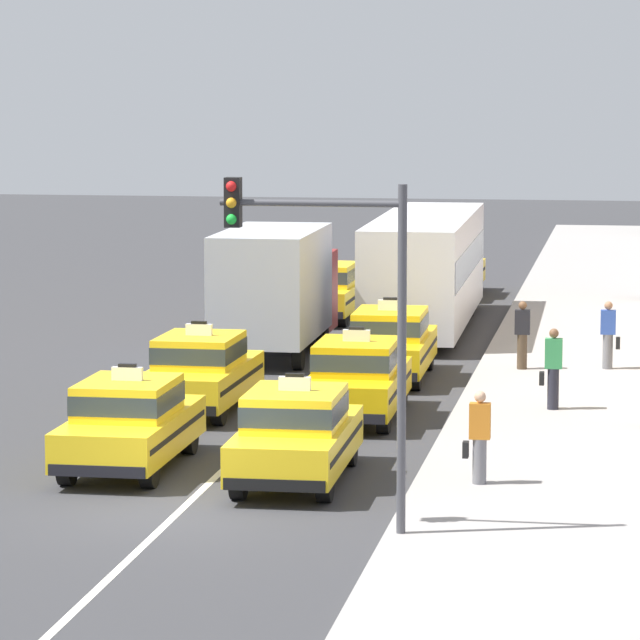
{
  "coord_description": "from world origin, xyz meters",
  "views": [
    {
      "loc": [
        7.34,
        -30.08,
        7.15
      ],
      "look_at": [
        -0.1,
        14.92,
        1.3
      ],
      "focal_mm": 108.19,
      "sensor_mm": 36.0,
      "label": 1
    }
  ],
  "objects": [
    {
      "name": "ground_plane",
      "position": [
        0.0,
        0.0,
        0.0
      ],
      "size": [
        160.0,
        160.0,
        0.0
      ],
      "primitive_type": "plane",
      "color": "#353538"
    },
    {
      "name": "lane_stripe_left_right",
      "position": [
        0.0,
        20.0,
        0.0
      ],
      "size": [
        0.14,
        80.0,
        0.01
      ],
      "primitive_type": "cube",
      "color": "silver",
      "rests_on": "ground"
    },
    {
      "name": "sidewalk_curb",
      "position": [
        5.6,
        15.0,
        0.07
      ],
      "size": [
        4.0,
        90.0,
        0.15
      ],
      "primitive_type": "cube",
      "color": "#9E9993",
      "rests_on": "ground"
    },
    {
      "name": "taxi_left_nearest",
      "position": [
        -1.68,
        3.26,
        0.88
      ],
      "size": [
        1.84,
        4.57,
        1.96
      ],
      "color": "black",
      "rests_on": "ground"
    },
    {
      "name": "taxi_left_second",
      "position": [
        -1.75,
        9.34,
        0.88
      ],
      "size": [
        1.88,
        4.58,
        1.96
      ],
      "color": "black",
      "rests_on": "ground"
    },
    {
      "name": "box_truck_left_third",
      "position": [
        -1.69,
        17.77,
        1.78
      ],
      "size": [
        2.35,
        6.98,
        3.27
      ],
      "color": "black",
      "rests_on": "ground"
    },
    {
      "name": "taxi_left_fourth",
      "position": [
        -1.59,
        24.97,
        0.88
      ],
      "size": [
        1.85,
        4.57,
        1.96
      ],
      "color": "black",
      "rests_on": "ground"
    },
    {
      "name": "taxi_right_nearest",
      "position": [
        1.49,
        2.65,
        0.88
      ],
      "size": [
        1.88,
        4.58,
        1.96
      ],
      "color": "black",
      "rests_on": "ground"
    },
    {
      "name": "taxi_right_second",
      "position": [
        1.66,
        8.97,
        0.88
      ],
      "size": [
        1.87,
        4.58,
        1.96
      ],
      "color": "black",
      "rests_on": "ground"
    },
    {
      "name": "taxi_right_third",
      "position": [
        1.67,
        14.31,
        0.88
      ],
      "size": [
        1.88,
        4.59,
        1.96
      ],
      "color": "black",
      "rests_on": "ground"
    },
    {
      "name": "bus_right_fourth",
      "position": [
        1.52,
        23.16,
        1.82
      ],
      "size": [
        2.68,
        11.24,
        3.22
      ],
      "color": "black",
      "rests_on": "ground"
    },
    {
      "name": "taxi_right_fifth",
      "position": [
        1.4,
        31.7,
        0.88
      ],
      "size": [
        1.92,
        4.6,
        1.96
      ],
      "color": "black",
      "rests_on": "ground"
    },
    {
      "name": "pedestrian_near_crosswalk",
      "position": [
        4.73,
        2.39,
        0.96
      ],
      "size": [
        0.47,
        0.24,
        1.61
      ],
      "color": "slate",
      "rests_on": "sidewalk_curb"
    },
    {
      "name": "pedestrian_mid_block",
      "position": [
        4.68,
        15.49,
        0.98
      ],
      "size": [
        0.36,
        0.24,
        1.63
      ],
      "color": "#473828",
      "rests_on": "sidewalk_curb"
    },
    {
      "name": "pedestrian_by_storefront",
      "position": [
        5.65,
        10.04,
        1.01
      ],
      "size": [
        0.47,
        0.24,
        1.71
      ],
      "color": "#23232D",
      "rests_on": "sidewalk_curb"
    },
    {
      "name": "pedestrian_trailing",
      "position": [
        6.71,
        15.87,
        0.96
      ],
      "size": [
        0.47,
        0.24,
        1.62
      ],
      "color": "slate",
      "rests_on": "sidewalk_curb"
    },
    {
      "name": "traffic_light_pole",
      "position": [
        2.89,
        -1.4,
        3.82
      ],
      "size": [
        2.87,
        0.33,
        5.58
      ],
      "color": "#47474C",
      "rests_on": "ground"
    }
  ]
}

